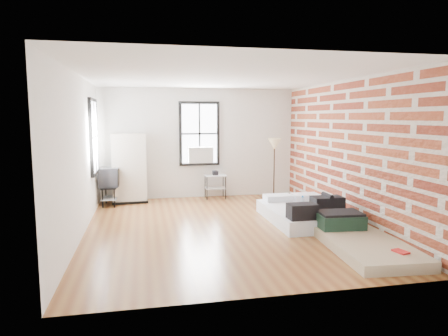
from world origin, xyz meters
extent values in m
plane|color=brown|center=(0.00, 0.00, 0.00)|extent=(6.00, 6.00, 0.00)
cube|color=silver|center=(0.00, 3.00, 1.40)|extent=(5.00, 0.01, 2.80)
cube|color=silver|center=(0.00, -3.00, 1.40)|extent=(5.00, 0.01, 2.80)
cube|color=silver|center=(-2.50, 0.00, 1.40)|extent=(0.01, 6.00, 2.80)
cube|color=brown|center=(2.50, 0.00, 1.40)|extent=(0.02, 6.00, 2.80)
cube|color=white|center=(0.00, 0.00, 2.80)|extent=(5.00, 6.00, 0.01)
cube|color=white|center=(0.00, 2.95, 1.65)|extent=(0.90, 0.02, 1.50)
cube|color=black|center=(-0.48, 2.97, 1.65)|extent=(0.07, 0.08, 1.64)
cube|color=black|center=(0.48, 2.97, 1.65)|extent=(0.07, 0.08, 1.64)
cube|color=black|center=(0.00, 2.97, 2.44)|extent=(0.90, 0.08, 0.07)
cube|color=black|center=(0.00, 2.97, 0.86)|extent=(0.90, 0.08, 0.07)
cube|color=black|center=(0.00, 2.94, 1.65)|extent=(0.04, 0.02, 1.50)
cube|color=black|center=(0.00, 2.94, 1.65)|extent=(0.90, 0.02, 0.04)
cube|color=silver|center=(0.00, 2.83, 1.12)|extent=(0.62, 0.30, 0.40)
cube|color=white|center=(-2.45, 1.80, 1.65)|extent=(0.02, 0.90, 1.50)
cube|color=black|center=(-2.47, 1.32, 1.65)|extent=(0.08, 0.07, 1.64)
cube|color=black|center=(-2.47, 2.29, 1.65)|extent=(0.08, 0.07, 1.64)
cube|color=black|center=(-2.47, 1.80, 2.44)|extent=(0.08, 0.90, 0.07)
cube|color=black|center=(-2.47, 1.80, 0.86)|extent=(0.08, 0.90, 0.07)
cube|color=black|center=(-2.44, 1.80, 1.65)|extent=(0.02, 0.04, 1.50)
cube|color=black|center=(-2.44, 1.80, 1.65)|extent=(0.02, 0.90, 0.04)
cube|color=white|center=(1.75, 0.13, 0.13)|extent=(1.49, 2.02, 0.26)
cube|color=white|center=(1.43, 0.92, 0.33)|extent=(0.58, 0.37, 0.13)
cube|color=white|center=(2.06, 0.92, 0.33)|extent=(0.58, 0.37, 0.13)
cube|color=black|center=(1.96, -0.35, 0.42)|extent=(0.58, 0.34, 0.32)
cylinder|color=black|center=(1.96, -0.35, 0.60)|extent=(0.09, 0.37, 0.08)
cube|color=black|center=(1.33, -0.67, 0.40)|extent=(0.51, 0.32, 0.28)
cylinder|color=#C1DDF8|center=(1.64, 0.07, 0.38)|extent=(0.07, 0.07, 0.23)
cylinder|color=blue|center=(1.64, 0.07, 0.51)|extent=(0.04, 0.04, 0.03)
cube|color=tan|center=(1.95, -1.75, 0.08)|extent=(1.23, 2.13, 0.16)
cube|color=#163224|center=(1.90, -0.99, 0.28)|extent=(0.79, 0.59, 0.24)
cube|color=black|center=(1.90, -0.99, 0.42)|extent=(0.75, 0.55, 0.04)
cube|color=red|center=(2.12, -2.36, 0.18)|extent=(0.19, 0.24, 0.03)
cube|color=black|center=(-1.77, 2.65, 0.03)|extent=(0.87, 0.54, 0.06)
cube|color=beige|center=(-1.77, 2.65, 0.87)|extent=(0.83, 0.50, 1.62)
cylinder|color=black|center=(0.12, 2.54, 0.30)|extent=(0.02, 0.02, 0.59)
cylinder|color=black|center=(0.60, 2.53, 0.30)|extent=(0.02, 0.02, 0.59)
cylinder|color=black|center=(0.13, 2.91, 0.30)|extent=(0.02, 0.02, 0.59)
cylinder|color=black|center=(0.61, 2.90, 0.30)|extent=(0.02, 0.02, 0.59)
cube|color=silver|center=(0.37, 2.72, 0.59)|extent=(0.55, 0.45, 0.02)
cube|color=silver|center=(0.37, 2.72, 0.27)|extent=(0.53, 0.42, 0.02)
cube|color=black|center=(0.37, 2.72, 0.66)|extent=(0.13, 0.20, 0.11)
cylinder|color=#311F10|center=(1.92, 2.65, 0.01)|extent=(0.22, 0.22, 0.03)
cylinder|color=#311F10|center=(1.92, 2.65, 0.68)|extent=(0.03, 0.03, 1.32)
cone|color=#CAB881|center=(1.92, 2.65, 1.38)|extent=(0.33, 0.33, 0.29)
cylinder|color=black|center=(-2.37, 2.14, 0.22)|extent=(0.03, 0.03, 0.44)
cylinder|color=black|center=(-2.10, 2.13, 0.22)|extent=(0.03, 0.03, 0.44)
cylinder|color=black|center=(-2.34, 2.67, 0.22)|extent=(0.03, 0.03, 0.44)
cylinder|color=black|center=(-2.07, 2.66, 0.22)|extent=(0.03, 0.03, 0.44)
cube|color=black|center=(-2.22, 2.40, 0.44)|extent=(0.39, 0.65, 0.03)
cube|color=silver|center=(-2.22, 2.40, 0.18)|extent=(0.37, 0.64, 0.02)
cube|color=black|center=(-2.22, 2.40, 0.68)|extent=(0.47, 0.54, 0.44)
cube|color=black|center=(-2.00, 2.39, 0.68)|extent=(0.04, 0.42, 0.35)
camera|label=1|loc=(-1.43, -7.21, 2.07)|focal=32.00mm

